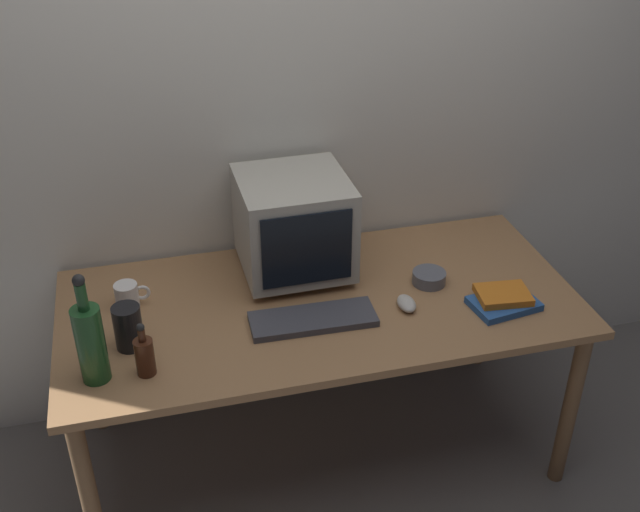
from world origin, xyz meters
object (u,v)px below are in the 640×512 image
Objects in this scene: book_stack at (504,300)px; mug at (128,296)px; bottle_short at (145,355)px; cd_spindle at (429,278)px; crt_monitor at (294,225)px; bottle_tall at (90,341)px; keyboard at (313,319)px; computer_mouse at (406,303)px; metal_canister at (128,327)px.

mug is at bearing 165.90° from book_stack.
cd_spindle is at bearing 14.12° from bottle_short.
crt_monitor and bottle_tall have the same top height.
keyboard is 1.73× the size of book_stack.
computer_mouse is at bearing 8.26° from bottle_short.
metal_canister is at bearing -174.14° from cd_spindle.
bottle_short is at bearing -170.34° from computer_mouse.
bottle_short is 1.04m from cd_spindle.
mug is 0.80× the size of metal_canister.
bottle_short is 0.76× the size of book_stack.
bottle_short reaches higher than keyboard.
computer_mouse is at bearing 1.69° from keyboard.
bottle_short is 0.15m from metal_canister.
mug is 1.00× the size of cd_spindle.
bottle_tall is at bearing 174.59° from bottle_short.
crt_monitor is 1.62× the size of book_stack.
book_stack is at bearing 1.86° from bottle_tall.
book_stack is (0.33, -0.07, 0.01)m from computer_mouse.
mug is at bearing 166.60° from computer_mouse.
crt_monitor is 0.84m from bottle_tall.
bottle_tall is 0.16m from bottle_short.
crt_monitor reaches higher than book_stack.
crt_monitor is 2.62× the size of metal_canister.
book_stack is 1.28m from mug.
keyboard is at bearing 173.95° from book_stack.
computer_mouse is 1.04m from bottle_tall.
crt_monitor is at bearing 89.56° from keyboard.
crt_monitor reaches higher than computer_mouse.
metal_canister reaches higher than computer_mouse.
crt_monitor reaches higher than mug.
keyboard is 3.50× the size of mug.
cd_spindle is (0.46, 0.13, 0.01)m from keyboard.
book_stack is (1.21, 0.06, -0.04)m from bottle_short.
book_stack is at bearing -31.68° from crt_monitor.
bottle_short is (-0.88, -0.13, 0.05)m from computer_mouse.
bottle_short is at bearing -5.41° from bottle_tall.
bottle_tall reaches higher than bottle_short.
computer_mouse is 0.83× the size of mug.
crt_monitor is 3.93× the size of computer_mouse.
metal_canister is at bearing 51.52° from bottle_tall.
bottle_tall is 0.38m from mug.
book_stack is (0.64, -0.40, -0.17)m from crt_monitor.
crt_monitor is 0.73m from bottle_short.
crt_monitor reaches higher than keyboard.
mug reaches higher than cd_spindle.
metal_canister reaches higher than cd_spindle.
cd_spindle is at bearing -6.31° from mug.
bottle_tall is 2.00× the size of bottle_short.
mug is (-0.60, -0.08, -0.15)m from crt_monitor.
cd_spindle reaches higher than keyboard.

